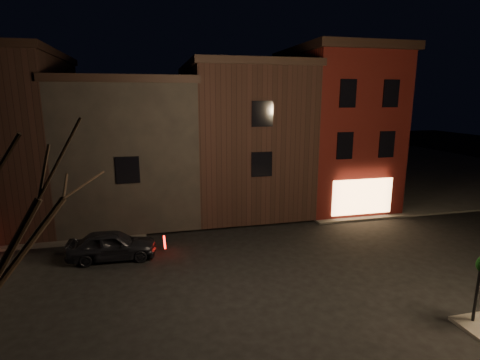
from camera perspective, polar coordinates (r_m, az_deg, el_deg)
ground at (r=16.82m, az=3.66°, el=-13.61°), size 120.00×120.00×0.00m
sidewalk_far_right at (r=42.91m, az=21.59°, el=1.72°), size 30.00×30.00×0.12m
corner_building at (r=27.06m, az=14.24°, el=7.86°), size 6.50×8.50×10.50m
row_building_a at (r=25.77m, az=0.08°, el=6.76°), size 7.30×10.30×9.40m
row_building_b at (r=25.13m, az=-16.27°, el=4.97°), size 7.80×10.30×8.40m
row_building_c at (r=26.41m, az=-32.34°, el=5.53°), size 7.30×10.30×9.90m
parked_car_a at (r=18.63m, az=-18.88°, el=-9.34°), size 4.05×1.74×1.36m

